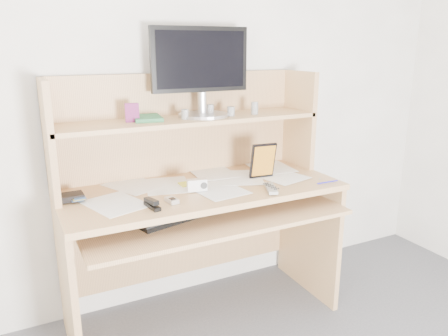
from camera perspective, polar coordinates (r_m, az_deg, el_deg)
name	(u,v)px	position (r m, az deg, el deg)	size (l,w,h in m)	color
back_wall	(177,82)	(2.40, -6.16, 11.11)	(3.60, 0.04, 2.50)	white
desk	(196,193)	(2.30, -3.65, -3.24)	(1.40, 0.70, 1.30)	tan
paper_clutter	(202,186)	(2.21, -2.86, -2.41)	(1.32, 0.54, 0.01)	white
keyboard	(177,215)	(2.09, -6.18, -6.14)	(0.43, 0.24, 0.03)	black
tv_remote	(271,188)	(2.15, 6.15, -2.65)	(0.04, 0.16, 0.02)	gray
flip_phone	(172,199)	(2.00, -6.85, -4.10)	(0.04, 0.08, 0.02)	silver
stapler	(152,203)	(1.94, -9.39, -4.54)	(0.03, 0.12, 0.04)	black
wallet	(71,197)	(2.12, -19.31, -3.56)	(0.11, 0.09, 0.03)	black
sticky_note_pad	(187,184)	(2.24, -4.89, -2.11)	(0.07, 0.07, 0.01)	yellow
digital_camera	(197,185)	(2.12, -3.55, -2.23)	(0.10, 0.04, 0.06)	silver
game_case	(263,161)	(2.32, 5.10, 0.96)	(0.14, 0.02, 0.19)	black
blue_pen	(328,182)	(2.31, 13.37, -1.80)	(0.01, 0.01, 0.13)	#1A16A9
card_box	(132,113)	(2.16, -11.92, 7.08)	(0.07, 0.02, 0.09)	#A72B16
shelf_book	(147,118)	(2.22, -10.01, 6.44)	(0.13, 0.19, 0.02)	#2F764B
chip_stack_a	(185,114)	(2.21, -5.13, 7.00)	(0.04, 0.04, 0.05)	black
chip_stack_b	(210,110)	(2.33, -1.79, 7.58)	(0.04, 0.04, 0.06)	silver
chip_stack_c	(231,111)	(2.31, 0.92, 7.41)	(0.04, 0.04, 0.05)	black
chip_stack_d	(255,108)	(2.37, 4.02, 7.81)	(0.04, 0.04, 0.07)	silver
monitor	(201,69)	(2.30, -3.05, 12.77)	(0.52, 0.26, 0.45)	#B3B3B8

